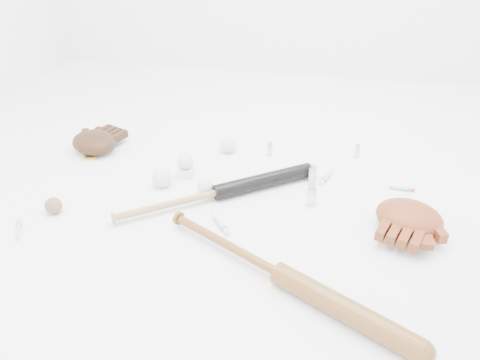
% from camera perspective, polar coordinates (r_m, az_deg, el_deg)
% --- Properties ---
extents(bat_dark, '(0.77, 0.56, 0.07)m').
position_cam_1_polar(bat_dark, '(1.88, -2.80, -1.52)').
color(bat_dark, black).
rests_on(bat_dark, ground).
extents(bat_wood, '(0.89, 0.54, 0.07)m').
position_cam_1_polar(bat_wood, '(1.51, 4.83, -11.29)').
color(bat_wood, brown).
rests_on(bat_wood, ground).
extents(glove_dark, '(0.35, 0.35, 0.10)m').
position_cam_1_polar(glove_dark, '(2.32, -17.36, 4.45)').
color(glove_dark, black).
rests_on(glove_dark, ground).
extents(glove_tan, '(0.37, 0.37, 0.10)m').
position_cam_1_polar(glove_tan, '(1.82, 19.93, -4.29)').
color(glove_tan, maroon).
rests_on(glove_tan, ground).
extents(trading_card, '(0.09, 0.10, 0.00)m').
position_cam_1_polar(trading_card, '(2.30, -17.92, 2.76)').
color(trading_card, yellow).
rests_on(trading_card, ground).
extents(pedestal, '(0.08, 0.08, 0.04)m').
position_cam_1_polar(pedestal, '(2.05, -6.57, 1.03)').
color(pedestal, white).
rests_on(pedestal, ground).
extents(baseball_on_pedestal, '(0.07, 0.07, 0.07)m').
position_cam_1_polar(baseball_on_pedestal, '(2.02, -6.67, 2.35)').
color(baseball_on_pedestal, silver).
rests_on(baseball_on_pedestal, pedestal).
extents(baseball_left, '(0.08, 0.08, 0.08)m').
position_cam_1_polar(baseball_left, '(1.98, -9.52, 0.28)').
color(baseball_left, silver).
rests_on(baseball_left, ground).
extents(baseball_upper, '(0.08, 0.08, 0.08)m').
position_cam_1_polar(baseball_upper, '(2.21, -1.46, 4.38)').
color(baseball_upper, silver).
rests_on(baseball_upper, ground).
extents(baseball_mid, '(0.07, 0.07, 0.07)m').
position_cam_1_polar(baseball_mid, '(1.91, -4.20, -0.83)').
color(baseball_mid, silver).
rests_on(baseball_mid, ground).
extents(baseball_aged, '(0.07, 0.07, 0.07)m').
position_cam_1_polar(baseball_aged, '(1.94, -21.79, -2.92)').
color(baseball_aged, brown).
rests_on(baseball_aged, ground).
extents(syringe_0, '(0.09, 0.13, 0.02)m').
position_cam_1_polar(syringe_0, '(1.90, -25.41, -5.55)').
color(syringe_0, '#ADBCC6').
rests_on(syringe_0, ground).
extents(syringe_1, '(0.13, 0.15, 0.02)m').
position_cam_1_polar(syringe_1, '(1.75, -2.51, -5.26)').
color(syringe_1, '#ADBCC6').
rests_on(syringe_1, ground).
extents(syringe_2, '(0.08, 0.16, 0.02)m').
position_cam_1_polar(syringe_2, '(2.06, 10.58, 0.47)').
color(syringe_2, '#ADBCC6').
rests_on(syringe_2, ground).
extents(syringe_3, '(0.15, 0.12, 0.02)m').
position_cam_1_polar(syringe_3, '(1.80, 19.89, -6.43)').
color(syringe_3, '#ADBCC6').
rests_on(syringe_3, ground).
extents(syringe_4, '(0.14, 0.03, 0.02)m').
position_cam_1_polar(syringe_4, '(2.06, 18.91, -0.95)').
color(syringe_4, '#ADBCC6').
rests_on(syringe_4, ground).
extents(vial_0, '(0.03, 0.03, 0.07)m').
position_cam_1_polar(vial_0, '(2.19, 3.64, 3.80)').
color(vial_0, silver).
rests_on(vial_0, ground).
extents(vial_1, '(0.03, 0.03, 0.06)m').
position_cam_1_polar(vial_1, '(2.24, 14.08, 3.44)').
color(vial_1, silver).
rests_on(vial_1, ground).
extents(vial_2, '(0.03, 0.03, 0.08)m').
position_cam_1_polar(vial_2, '(2.00, 8.84, 0.72)').
color(vial_2, silver).
rests_on(vial_2, ground).
extents(vial_3, '(0.04, 0.04, 0.09)m').
position_cam_1_polar(vial_3, '(1.86, 8.71, -1.84)').
color(vial_3, silver).
rests_on(vial_3, ground).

